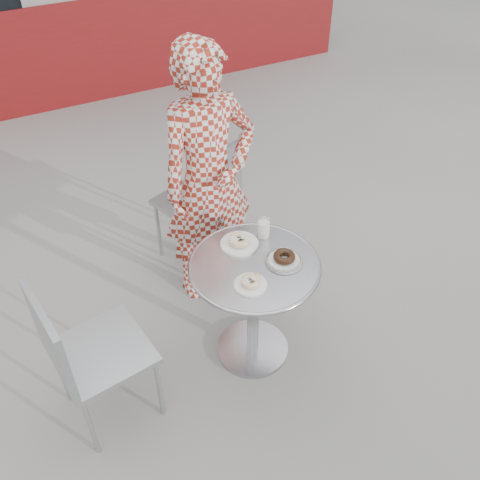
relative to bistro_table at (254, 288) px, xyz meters
name	(u,v)px	position (x,y,z in m)	size (l,w,h in m)	color
ground	(252,349)	(0.00, 0.01, -0.52)	(60.00, 60.00, 0.00)	#9C9994
bistro_table	(254,288)	(0.00, 0.00, 0.00)	(0.68, 0.68, 0.69)	silver
chair_far	(198,224)	(0.07, 0.90, -0.24)	(0.55, 0.55, 0.90)	#A1A3A8
chair_left	(106,376)	(-0.83, 0.01, -0.24)	(0.48, 0.48, 0.90)	#A1A3A8
seated_person	(209,180)	(0.04, 0.62, 0.29)	(0.59, 0.39, 1.61)	maroon
plate_far	(239,242)	(0.00, 0.17, 0.19)	(0.20, 0.20, 0.05)	white
plate_near	(251,283)	(-0.09, -0.12, 0.18)	(0.16, 0.16, 0.04)	white
plate_checker	(284,259)	(0.14, -0.05, 0.18)	(0.19, 0.19, 0.05)	white
milk_cup	(264,228)	(0.15, 0.17, 0.22)	(0.07, 0.07, 0.11)	white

